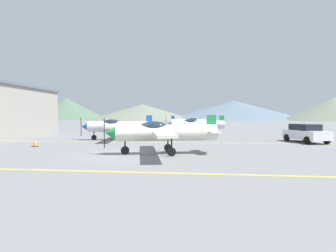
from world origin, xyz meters
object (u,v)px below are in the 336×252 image
object	(u,v)px
airplane_back	(190,122)
airplane_far	(195,124)
traffic_cone_front	(35,143)
airplane_near	(162,132)
car_sedan	(306,133)
airplane_mid	(117,126)

from	to	relation	value
airplane_back	airplane_far	bearing A→B (deg)	-85.81
airplane_back	traffic_cone_front	size ratio (longest dim) A/B	13.51
airplane_near	airplane_back	distance (m)	29.34
car_sedan	traffic_cone_front	bearing A→B (deg)	-165.27
airplane_back	traffic_cone_front	bearing A→B (deg)	-112.40
airplane_near	traffic_cone_front	distance (m)	10.50
airplane_mid	airplane_far	world-z (taller)	same
airplane_mid	airplane_back	distance (m)	21.52
airplane_near	airplane_back	xyz separation A→B (m)	(0.88, 29.33, 0.00)
airplane_near	airplane_mid	world-z (taller)	same
airplane_near	airplane_back	size ratio (longest dim) A/B	1.00
airplane_mid	car_sedan	size ratio (longest dim) A/B	1.73
airplane_mid	car_sedan	world-z (taller)	airplane_mid
airplane_back	airplane_near	bearing A→B (deg)	-91.71
airplane_mid	traffic_cone_front	world-z (taller)	airplane_mid
airplane_mid	airplane_back	size ratio (longest dim) A/B	1.00
car_sedan	traffic_cone_front	world-z (taller)	car_sedan
airplane_back	car_sedan	xyz separation A→B (m)	(10.72, -20.91, -0.50)
airplane_near	car_sedan	world-z (taller)	airplane_near
airplane_mid	airplane_far	size ratio (longest dim) A/B	1.00
airplane_far	traffic_cone_front	distance (m)	17.45
airplane_mid	airplane_far	distance (m)	9.92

